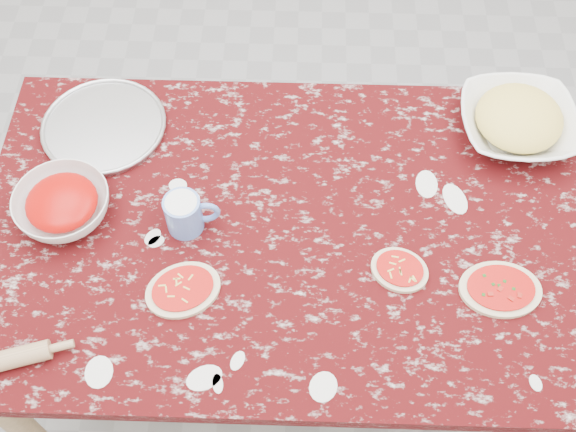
{
  "coord_description": "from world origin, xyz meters",
  "views": [
    {
      "loc": [
        0.03,
        -0.95,
        2.29
      ],
      "look_at": [
        0.0,
        0.0,
        0.8
      ],
      "focal_mm": 43.89,
      "sensor_mm": 36.0,
      "label": 1
    }
  ],
  "objects_px": {
    "cheese_bowl": "(517,123)",
    "flour_mug": "(185,214)",
    "sauce_bowl": "(63,206)",
    "worktable": "(288,243)",
    "pizza_tray": "(104,127)"
  },
  "relations": [
    {
      "from": "sauce_bowl",
      "to": "cheese_bowl",
      "type": "xyz_separation_m",
      "value": [
        1.2,
        0.31,
        0.0
      ]
    },
    {
      "from": "worktable",
      "to": "flour_mug",
      "type": "height_order",
      "value": "flour_mug"
    },
    {
      "from": "worktable",
      "to": "sauce_bowl",
      "type": "relative_size",
      "value": 6.52
    },
    {
      "from": "pizza_tray",
      "to": "cheese_bowl",
      "type": "relative_size",
      "value": 1.07
    },
    {
      "from": "pizza_tray",
      "to": "cheese_bowl",
      "type": "height_order",
      "value": "cheese_bowl"
    },
    {
      "from": "sauce_bowl",
      "to": "cheese_bowl",
      "type": "distance_m",
      "value": 1.24
    },
    {
      "from": "worktable",
      "to": "flour_mug",
      "type": "distance_m",
      "value": 0.29
    },
    {
      "from": "worktable",
      "to": "flour_mug",
      "type": "relative_size",
      "value": 11.51
    },
    {
      "from": "cheese_bowl",
      "to": "flour_mug",
      "type": "bearing_deg",
      "value": -159.18
    },
    {
      "from": "worktable",
      "to": "pizza_tray",
      "type": "xyz_separation_m",
      "value": [
        -0.53,
        0.31,
        0.09
      ]
    },
    {
      "from": "flour_mug",
      "to": "cheese_bowl",
      "type": "bearing_deg",
      "value": 20.82
    },
    {
      "from": "sauce_bowl",
      "to": "worktable",
      "type": "bearing_deg",
      "value": -2.15
    },
    {
      "from": "sauce_bowl",
      "to": "flour_mug",
      "type": "height_order",
      "value": "flour_mug"
    },
    {
      "from": "worktable",
      "to": "sauce_bowl",
      "type": "bearing_deg",
      "value": 177.85
    },
    {
      "from": "worktable",
      "to": "sauce_bowl",
      "type": "distance_m",
      "value": 0.59
    }
  ]
}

